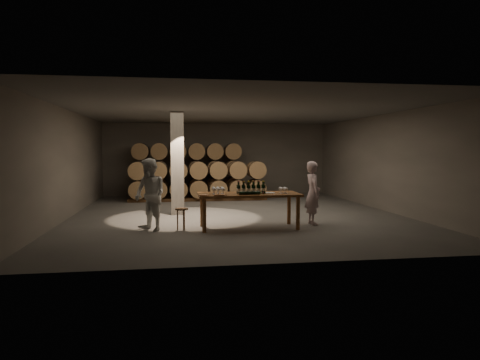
{
  "coord_description": "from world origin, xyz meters",
  "views": [
    {
      "loc": [
        -1.87,
        -13.27,
        2.01
      ],
      "look_at": [
        0.08,
        -0.43,
        1.1
      ],
      "focal_mm": 32.0,
      "sensor_mm": 36.0,
      "label": 1
    }
  ],
  "objects": [
    {
      "name": "bottle_cluster",
      "position": [
        0.05,
        -2.52,
        1.02
      ],
      "size": [
        0.73,
        0.23,
        0.32
      ],
      "color": "black",
      "rests_on": "tasting_table"
    },
    {
      "name": "glass_cluster_right",
      "position": [
        0.88,
        -2.59,
        1.01
      ],
      "size": [
        0.19,
        0.3,
        0.16
      ],
      "color": "silver",
      "rests_on": "tasting_table"
    },
    {
      "name": "plate",
      "position": [
        0.53,
        -2.52,
        0.91
      ],
      "size": [
        0.3,
        0.3,
        0.02
      ],
      "primitive_type": "cylinder",
      "color": "white",
      "rests_on": "tasting_table"
    },
    {
      "name": "notebook_near",
      "position": [
        -0.79,
        -2.91,
        0.92
      ],
      "size": [
        0.3,
        0.27,
        0.03
      ],
      "primitive_type": "cube",
      "rotation": [
        0.0,
        0.0,
        -0.26
      ],
      "color": "#9B6338",
      "rests_on": "tasting_table"
    },
    {
      "name": "pen",
      "position": [
        -0.69,
        -2.93,
        0.91
      ],
      "size": [
        0.16,
        0.03,
        0.01
      ],
      "primitive_type": "cylinder",
      "rotation": [
        0.0,
        1.57,
        -0.1
      ],
      "color": "black",
      "rests_on": "tasting_table"
    },
    {
      "name": "barrel_stack_front",
      "position": [
        -0.96,
        3.8,
        0.83
      ],
      "size": [
        5.48,
        0.95,
        1.57
      ],
      "color": "brown",
      "rests_on": "ground"
    },
    {
      "name": "notebook_corner",
      "position": [
        -1.18,
        -2.85,
        0.91
      ],
      "size": [
        0.25,
        0.29,
        0.02
      ],
      "primitive_type": "cube",
      "rotation": [
        0.0,
        0.0,
        -0.21
      ],
      "color": "#9B6338",
      "rests_on": "tasting_table"
    },
    {
      "name": "tasting_table",
      "position": [
        0.0,
        -2.5,
        0.8
      ],
      "size": [
        2.6,
        1.1,
        0.9
      ],
      "color": "brown",
      "rests_on": "ground"
    },
    {
      "name": "room",
      "position": [
        -1.8,
        0.2,
        1.6
      ],
      "size": [
        12.0,
        12.0,
        12.0
      ],
      "color": "#55524F",
      "rests_on": "ground"
    },
    {
      "name": "person_man",
      "position": [
        1.8,
        -2.22,
        0.85
      ],
      "size": [
        0.43,
        0.64,
        1.71
      ],
      "primitive_type": "imported",
      "rotation": [
        0.0,
        0.0,
        1.6
      ],
      "color": "beige",
      "rests_on": "ground"
    },
    {
      "name": "person_woman",
      "position": [
        -2.49,
        -2.49,
        0.9
      ],
      "size": [
        1.09,
        1.11,
        1.81
      ],
      "primitive_type": "imported",
      "rotation": [
        0.0,
        0.0,
        -0.88
      ],
      "color": "silver",
      "rests_on": "ground"
    },
    {
      "name": "stool",
      "position": [
        -1.72,
        -2.45,
        0.44
      ],
      "size": [
        0.32,
        0.32,
        0.54
      ],
      "rotation": [
        0.0,
        0.0,
        0.4
      ],
      "color": "brown",
      "rests_on": "ground"
    },
    {
      "name": "barrel_stack_back",
      "position": [
        -1.35,
        5.2,
        1.2
      ],
      "size": [
        4.7,
        0.95,
        2.31
      ],
      "color": "brown",
      "rests_on": "ground"
    },
    {
      "name": "lying_bottles",
      "position": [
        -0.04,
        -2.82,
        0.94
      ],
      "size": [
        0.62,
        0.08,
        0.08
      ],
      "color": "black",
      "rests_on": "tasting_table"
    },
    {
      "name": "glass_cluster_left",
      "position": [
        -0.8,
        -2.55,
        1.03
      ],
      "size": [
        0.31,
        0.42,
        0.18
      ],
      "color": "silver",
      "rests_on": "tasting_table"
    }
  ]
}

